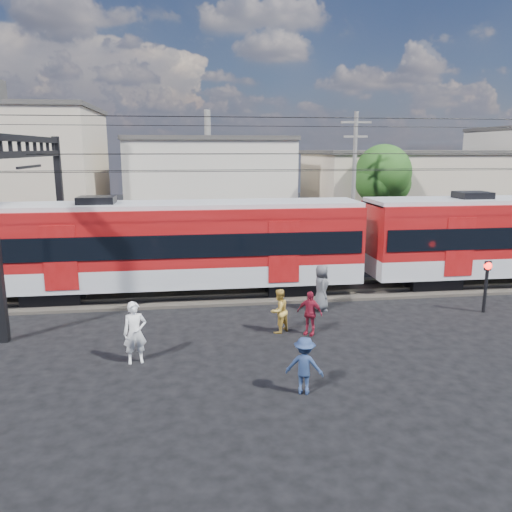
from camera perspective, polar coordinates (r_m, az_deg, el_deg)
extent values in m
plane|color=black|center=(15.38, 7.02, -12.59)|extent=(120.00, 120.00, 0.00)
cube|color=#2D2823|center=(22.70, 1.90, -4.10)|extent=(70.00, 3.40, 0.12)
cube|color=#59544C|center=(21.96, 2.23, -4.34)|extent=(70.00, 0.12, 0.12)
cube|color=#59544C|center=(23.38, 1.59, -3.31)|extent=(70.00, 0.12, 0.12)
cube|color=black|center=(23.03, -21.85, -4.00)|extent=(2.40, 2.20, 0.70)
cube|color=black|center=(22.78, 4.03, -3.31)|extent=(2.40, 2.20, 0.70)
cube|color=#ABADB3|center=(22.12, -9.05, -1.76)|extent=(16.00, 3.00, 0.90)
cube|color=maroon|center=(21.79, -9.19, 2.46)|extent=(16.00, 3.00, 2.40)
cube|color=black|center=(21.83, -9.17, 1.81)|extent=(15.68, 3.08, 0.95)
cube|color=#ABADB3|center=(21.61, -9.30, 5.73)|extent=(16.00, 2.60, 0.25)
cube|color=black|center=(24.93, 18.97, -2.59)|extent=(2.40, 2.20, 0.70)
cube|color=black|center=(26.89, -21.39, 5.11)|extent=(0.30, 0.30, 7.00)
cube|color=black|center=(22.39, -24.73, 12.07)|extent=(0.25, 9.30, 0.25)
cube|color=black|center=(22.38, -24.59, 10.54)|extent=(0.25, 9.30, 0.25)
cylinder|color=black|center=(21.12, 2.32, 9.67)|extent=(70.00, 0.03, 0.03)
cylinder|color=black|center=(22.50, 1.69, 9.83)|extent=(70.00, 0.03, 0.03)
cylinder|color=black|center=(21.10, 2.34, 11.57)|extent=(70.00, 0.03, 0.03)
cylinder|color=black|center=(22.48, 1.70, 11.61)|extent=(70.00, 0.03, 0.03)
cylinder|color=black|center=(18.39, 3.96, 15.52)|extent=(70.00, 0.03, 0.03)
cylinder|color=black|center=(25.27, 0.64, 14.62)|extent=(70.00, 0.03, 0.03)
cube|color=#BAB1A3|center=(40.62, -5.43, 7.99)|extent=(12.00, 12.00, 7.00)
cube|color=#3F3D3A|center=(40.52, -5.54, 13.15)|extent=(12.24, 12.24, 0.30)
cube|color=#BCA690|center=(41.58, 17.55, 6.89)|extent=(16.00, 10.00, 6.00)
cube|color=#3F3D3A|center=(41.45, 17.83, 11.23)|extent=(16.32, 10.20, 0.30)
cylinder|color=slate|center=(30.16, 11.09, 7.82)|extent=(0.24, 0.24, 8.50)
cube|color=slate|center=(30.12, 11.38, 14.76)|extent=(1.80, 0.12, 0.12)
cube|color=slate|center=(30.09, 11.31, 13.24)|extent=(1.40, 0.12, 0.12)
cylinder|color=#382619|center=(34.23, 14.09, 4.32)|extent=(0.36, 0.36, 3.92)
sphere|color=#1B4915|center=(33.97, 14.35, 9.24)|extent=(3.64, 3.64, 3.64)
sphere|color=#1B4915|center=(34.52, 15.03, 8.07)|extent=(2.80, 2.80, 2.80)
imported|color=white|center=(15.70, -13.67, -8.51)|extent=(0.78, 0.59, 1.93)
imported|color=gold|center=(17.76, 2.64, -6.29)|extent=(0.98, 0.95, 1.59)
imported|color=navy|center=(13.59, 5.55, -12.36)|extent=(1.15, 0.90, 1.57)
imported|color=maroon|center=(17.65, 6.14, -6.49)|extent=(0.98, 0.85, 1.58)
imported|color=#49494E|center=(20.24, 7.47, -3.62)|extent=(0.67, 0.97, 1.89)
cylinder|color=black|center=(21.81, 24.76, -3.40)|extent=(0.13, 0.13, 1.97)
sphere|color=#FF140C|center=(21.60, 24.97, -1.02)|extent=(0.31, 0.31, 0.31)
cube|color=black|center=(21.60, 24.97, -1.02)|extent=(0.27, 0.07, 0.38)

